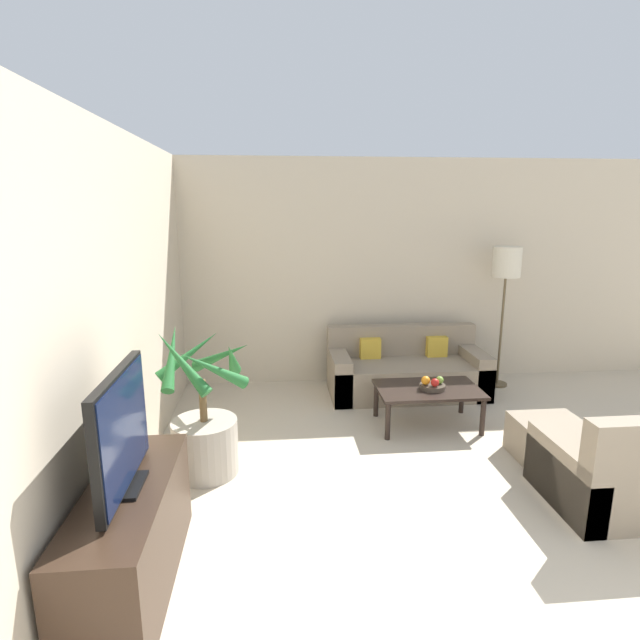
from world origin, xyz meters
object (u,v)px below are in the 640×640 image
television (122,432)px  apple_green (440,380)px  floor_lamp (506,269)px  fruit_bowl (432,387)px  armchair (608,474)px  potted_palm (205,428)px  sofa_loveseat (406,371)px  coffee_table (428,392)px  tv_console (131,537)px  ottoman (547,438)px  orange_fruit (426,380)px  apple_red (435,383)px

television → apple_green: 3.14m
floor_lamp → apple_green: floor_lamp is taller
television → fruit_bowl: 3.09m
armchair → television: bearing=-171.4°
potted_palm → floor_lamp: size_ratio=0.74×
sofa_loveseat → television: bearing=-129.5°
coffee_table → apple_green: 0.17m
television → coffee_table: television is taller
tv_console → coffee_table: bearing=40.0°
tv_console → floor_lamp: size_ratio=0.77×
potted_palm → ottoman: 2.93m
sofa_loveseat → orange_fruit: (-0.06, -0.94, 0.23)m
sofa_loveseat → fruit_bowl: bearing=-89.4°
coffee_table → armchair: (0.88, -1.47, -0.09)m
armchair → floor_lamp: bearing=82.5°
potted_palm → coffee_table: potted_palm is taller
fruit_bowl → ottoman: (0.81, -0.70, -0.24)m
fruit_bowl → potted_palm: bearing=-162.3°
sofa_loveseat → orange_fruit: sofa_loveseat is taller
apple_red → armchair: bearing=-58.4°
tv_console → sofa_loveseat: sofa_loveseat is taller
potted_palm → sofa_loveseat: 2.64m
apple_red → apple_green: apple_red is taller
potted_palm → television: bearing=-101.3°
armchair → fruit_bowl: bearing=120.6°
floor_lamp → armchair: floor_lamp is taller
fruit_bowl → sofa_loveseat: bearing=90.6°
floor_lamp → coffee_table: floor_lamp is taller
coffee_table → television: bearing=-139.9°
sofa_loveseat → apple_green: sofa_loveseat is taller
apple_green → armchair: (0.77, -1.45, -0.22)m
tv_console → apple_red: (2.36, 1.86, 0.17)m
apple_green → orange_fruit: size_ratio=0.86×
tv_console → apple_green: size_ratio=17.29×
coffee_table → floor_lamp: bearing=40.8°
sofa_loveseat → tv_console: bearing=-129.5°
coffee_table → orange_fruit: (-0.04, -0.04, 0.14)m
fruit_bowl → floor_lamp: bearing=42.5°
apple_green → fruit_bowl: bearing=-171.1°
potted_palm → fruit_bowl: 2.21m
television → apple_red: 3.04m
sofa_loveseat → apple_green: bearing=-84.8°
apple_green → orange_fruit: orange_fruit is taller
potted_palm → apple_green: size_ratio=16.67×
floor_lamp → potted_palm: bearing=-151.9°
sofa_loveseat → floor_lamp: size_ratio=1.06×
tv_console → sofa_loveseat: bearing=50.5°
tv_console → orange_fruit: bearing=40.0°
orange_fruit → fruit_bowl: bearing=3.6°
orange_fruit → floor_lamp: bearing=40.9°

